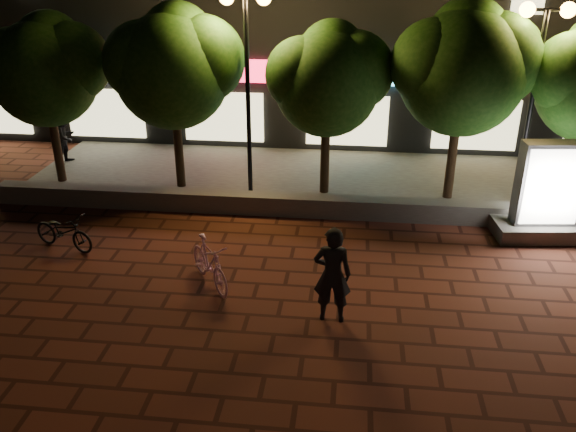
# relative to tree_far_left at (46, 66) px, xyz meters

# --- Properties ---
(ground) EXTENTS (80.00, 80.00, 0.00)m
(ground) POSITION_rel_tree_far_left_xyz_m (6.95, -5.46, -3.29)
(ground) COLOR #56251B
(ground) RESTS_ON ground
(retaining_wall) EXTENTS (16.00, 0.45, 0.50)m
(retaining_wall) POSITION_rel_tree_far_left_xyz_m (6.95, -1.46, -3.04)
(retaining_wall) COLOR slate
(retaining_wall) RESTS_ON ground
(sidewalk) EXTENTS (16.00, 5.00, 0.08)m
(sidewalk) POSITION_rel_tree_far_left_xyz_m (6.95, 1.04, -3.25)
(sidewalk) COLOR slate
(sidewalk) RESTS_ON ground
(tree_far_left) EXTENTS (3.36, 2.80, 4.63)m
(tree_far_left) POSITION_rel_tree_far_left_xyz_m (0.00, 0.00, 0.00)
(tree_far_left) COLOR #312013
(tree_far_left) RESTS_ON sidewalk
(tree_left) EXTENTS (3.60, 3.00, 4.89)m
(tree_left) POSITION_rel_tree_far_left_xyz_m (3.50, 0.00, 0.15)
(tree_left) COLOR #312013
(tree_left) RESTS_ON sidewalk
(tree_mid) EXTENTS (3.24, 2.70, 4.50)m
(tree_mid) POSITION_rel_tree_far_left_xyz_m (7.50, -0.00, -0.08)
(tree_mid) COLOR #312013
(tree_mid) RESTS_ON sidewalk
(tree_right) EXTENTS (3.72, 3.10, 5.07)m
(tree_right) POSITION_rel_tree_far_left_xyz_m (10.80, 0.00, 0.27)
(tree_right) COLOR #312013
(tree_right) RESTS_ON sidewalk
(street_lamp_left) EXTENTS (1.26, 0.36, 5.18)m
(street_lamp_left) POSITION_rel_tree_far_left_xyz_m (5.45, -0.26, 0.74)
(street_lamp_left) COLOR black
(street_lamp_left) RESTS_ON sidewalk
(street_lamp_right) EXTENTS (1.26, 0.36, 4.98)m
(street_lamp_right) POSITION_rel_tree_far_left_xyz_m (12.45, -0.26, 0.60)
(street_lamp_right) COLOR black
(street_lamp_right) RESTS_ON sidewalk
(ad_kiosk) EXTENTS (2.23, 1.30, 2.30)m
(ad_kiosk) POSITION_rel_tree_far_left_xyz_m (12.62, -2.04, -2.36)
(ad_kiosk) COLOR slate
(ad_kiosk) RESTS_ON ground
(scooter_pink) EXTENTS (1.37, 1.63, 1.01)m
(scooter_pink) POSITION_rel_tree_far_left_xyz_m (5.46, -5.07, -2.79)
(scooter_pink) COLOR #EEA0CE
(scooter_pink) RESTS_ON ground
(rider) EXTENTS (0.68, 0.45, 1.85)m
(rider) POSITION_rel_tree_far_left_xyz_m (7.92, -5.98, -2.36)
(rider) COLOR black
(rider) RESTS_ON ground
(scooter_parked) EXTENTS (1.70, 1.05, 0.84)m
(scooter_parked) POSITION_rel_tree_far_left_xyz_m (1.85, -3.88, -2.87)
(scooter_parked) COLOR black
(scooter_parked) RESTS_ON ground
(pedestrian) EXTENTS (0.72, 0.86, 1.59)m
(pedestrian) POSITION_rel_tree_far_left_xyz_m (-0.55, 1.45, -2.42)
(pedestrian) COLOR black
(pedestrian) RESTS_ON sidewalk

